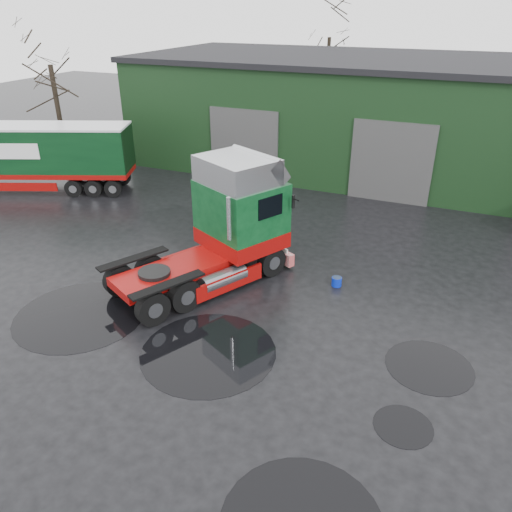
{
  "coord_description": "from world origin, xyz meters",
  "views": [
    {
      "loc": [
        5.36,
        -10.76,
        9.12
      ],
      "look_at": [
        -0.36,
        2.55,
        1.7
      ],
      "focal_mm": 35.0,
      "sensor_mm": 36.0,
      "label": 1
    }
  ],
  "objects_px": {
    "wash_bucket": "(337,282)",
    "tree_back_a": "(328,63)",
    "warehouse": "(411,116)",
    "trailer_left": "(23,158)",
    "hero_tractor": "(196,228)",
    "tree_left": "(56,96)"
  },
  "relations": [
    {
      "from": "trailer_left",
      "to": "warehouse",
      "type": "bearing_deg",
      "value": -78.67
    },
    {
      "from": "wash_bucket",
      "to": "tree_back_a",
      "type": "distance_m",
      "value": 26.99
    },
    {
      "from": "trailer_left",
      "to": "wash_bucket",
      "type": "distance_m",
      "value": 18.29
    },
    {
      "from": "hero_tractor",
      "to": "tree_back_a",
      "type": "distance_m",
      "value": 27.58
    },
    {
      "from": "hero_tractor",
      "to": "tree_left",
      "type": "height_order",
      "value": "tree_left"
    },
    {
      "from": "hero_tractor",
      "to": "tree_left",
      "type": "distance_m",
      "value": 17.17
    },
    {
      "from": "wash_bucket",
      "to": "trailer_left",
      "type": "bearing_deg",
      "value": 169.4
    },
    {
      "from": "tree_left",
      "to": "trailer_left",
      "type": "bearing_deg",
      "value": -76.13
    },
    {
      "from": "warehouse",
      "to": "wash_bucket",
      "type": "height_order",
      "value": "warehouse"
    },
    {
      "from": "warehouse",
      "to": "trailer_left",
      "type": "distance_m",
      "value": 21.71
    },
    {
      "from": "warehouse",
      "to": "hero_tractor",
      "type": "height_order",
      "value": "warehouse"
    },
    {
      "from": "tree_left",
      "to": "tree_back_a",
      "type": "bearing_deg",
      "value": 58.57
    },
    {
      "from": "trailer_left",
      "to": "tree_left",
      "type": "xyz_separation_m",
      "value": [
        -1.0,
        4.05,
        2.48
      ]
    },
    {
      "from": "warehouse",
      "to": "tree_left",
      "type": "relative_size",
      "value": 3.81
    },
    {
      "from": "hero_tractor",
      "to": "wash_bucket",
      "type": "distance_m",
      "value": 5.36
    },
    {
      "from": "hero_tractor",
      "to": "tree_back_a",
      "type": "height_order",
      "value": "tree_back_a"
    },
    {
      "from": "warehouse",
      "to": "trailer_left",
      "type": "height_order",
      "value": "warehouse"
    },
    {
      "from": "trailer_left",
      "to": "tree_left",
      "type": "height_order",
      "value": "tree_left"
    },
    {
      "from": "warehouse",
      "to": "tree_back_a",
      "type": "relative_size",
      "value": 3.41
    },
    {
      "from": "trailer_left",
      "to": "tree_back_a",
      "type": "xyz_separation_m",
      "value": [
        10.0,
        22.05,
        2.98
      ]
    },
    {
      "from": "hero_tractor",
      "to": "tree_left",
      "type": "bearing_deg",
      "value": 174.11
    },
    {
      "from": "tree_back_a",
      "to": "warehouse",
      "type": "bearing_deg",
      "value": -51.34
    }
  ]
}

